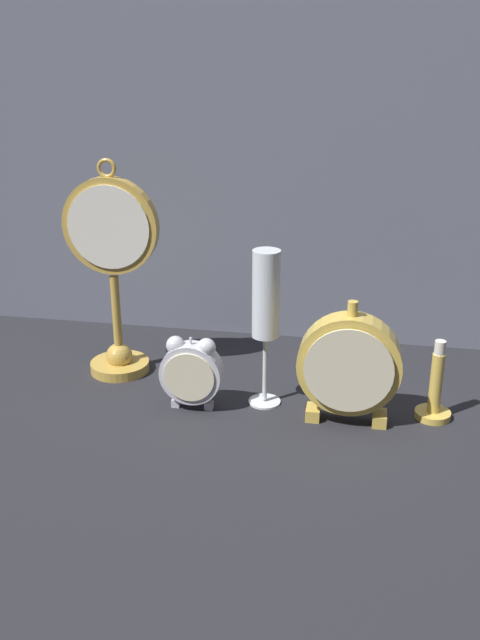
{
  "coord_description": "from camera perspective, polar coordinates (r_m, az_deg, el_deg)",
  "views": [
    {
      "loc": [
        0.18,
        -0.88,
        0.51
      ],
      "look_at": [
        0.0,
        0.08,
        0.12
      ],
      "focal_mm": 40.0,
      "sensor_mm": 36.0,
      "label": 1
    }
  ],
  "objects": [
    {
      "name": "brass_candlestick",
      "position": [
        1.06,
        15.32,
        -5.75
      ],
      "size": [
        0.05,
        0.05,
        0.12
      ],
      "color": "gold",
      "rests_on": "ground_plane"
    },
    {
      "name": "pocket_watch_on_stand",
      "position": [
        1.13,
        -10.08,
        3.67
      ],
      "size": [
        0.15,
        0.1,
        0.35
      ],
      "color": "gold",
      "rests_on": "ground_plane"
    },
    {
      "name": "fabric_backdrop_drape",
      "position": [
        1.24,
        2.11,
        11.77
      ],
      "size": [
        1.57,
        0.01,
        0.6
      ],
      "primitive_type": "cube",
      "color": "slate",
      "rests_on": "ground_plane"
    },
    {
      "name": "champagne_flute",
      "position": [
        1.01,
        2.08,
        1.22
      ],
      "size": [
        0.05,
        0.05,
        0.24
      ],
      "color": "silver",
      "rests_on": "ground_plane"
    },
    {
      "name": "alarm_clock_twin_bell",
      "position": [
        1.04,
        -3.92,
        -4.0
      ],
      "size": [
        0.09,
        0.03,
        0.11
      ],
      "color": "silver",
      "rests_on": "ground_plane"
    },
    {
      "name": "ground_plane",
      "position": [
        1.03,
        -0.81,
        -7.89
      ],
      "size": [
        4.0,
        4.0,
        0.0
      ],
      "primitive_type": "plane",
      "color": "#232328"
    },
    {
      "name": "mantel_clock_silver",
      "position": [
        1.0,
        8.72,
        -3.61
      ],
      "size": [
        0.14,
        0.04,
        0.18
      ],
      "color": "gold",
      "rests_on": "ground_plane"
    }
  ]
}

